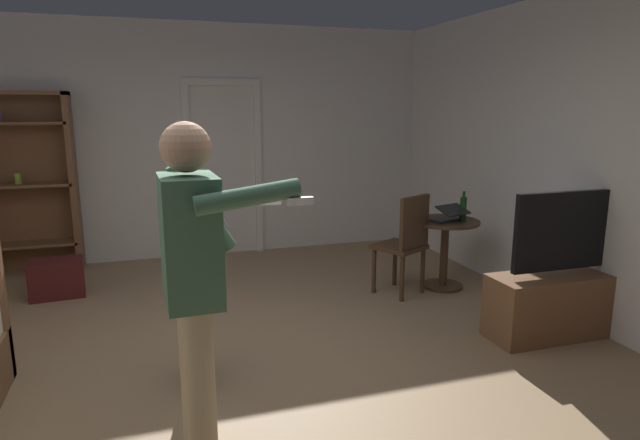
{
  "coord_description": "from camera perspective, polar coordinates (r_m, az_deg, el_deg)",
  "views": [
    {
      "loc": [
        -0.31,
        -3.29,
        1.81
      ],
      "look_at": [
        0.8,
        0.19,
        1.04
      ],
      "focal_mm": 30.32,
      "sensor_mm": 36.0,
      "label": 1
    }
  ],
  "objects": [
    {
      "name": "tv_flatscreen",
      "position": [
        4.79,
        24.42,
        -7.2
      ],
      "size": [
        1.27,
        0.4,
        1.18
      ],
      "color": "brown",
      "rests_on": "ground_plane"
    },
    {
      "name": "suitcase_dark",
      "position": [
        5.84,
        -26.03,
        -5.55
      ],
      "size": [
        0.51,
        0.35,
        0.36
      ],
      "primitive_type": "cube",
      "rotation": [
        0.0,
        0.0,
        0.09
      ],
      "color": "#4C1919",
      "rests_on": "ground_plane"
    },
    {
      "name": "side_table",
      "position": [
        5.57,
        13.03,
        -2.28
      ],
      "size": [
        0.67,
        0.67,
        0.7
      ],
      "color": "#4C331E",
      "rests_on": "ground_plane"
    },
    {
      "name": "person_striped_shirt",
      "position": [
        3.55,
        -13.23,
        -3.07
      ],
      "size": [
        0.67,
        0.61,
        1.59
      ],
      "color": "slate",
      "rests_on": "ground_plane"
    },
    {
      "name": "bottle_on_table",
      "position": [
        5.51,
        14.87,
        1.19
      ],
      "size": [
        0.06,
        0.06,
        0.3
      ],
      "color": "#153B13",
      "rests_on": "side_table"
    },
    {
      "name": "laptop",
      "position": [
        5.47,
        13.23,
        0.43
      ],
      "size": [
        0.4,
        0.41,
        0.17
      ],
      "color": "black",
      "rests_on": "side_table"
    },
    {
      "name": "bookshelf",
      "position": [
        6.65,
        -28.72,
        4.01
      ],
      "size": [
        1.03,
        0.32,
        1.97
      ],
      "color": "brown",
      "rests_on": "ground_plane"
    },
    {
      "name": "person_blue_shirt",
      "position": [
        2.7,
        -13.11,
        -5.72
      ],
      "size": [
        0.68,
        0.54,
        1.75
      ],
      "color": "tan",
      "rests_on": "ground_plane"
    },
    {
      "name": "wooden_chair",
      "position": [
        5.26,
        9.02,
        -2.16
      ],
      "size": [
        0.57,
        0.57,
        0.99
      ],
      "color": "#4C331E",
      "rests_on": "ground_plane"
    },
    {
      "name": "wall_back",
      "position": [
        6.72,
        -15.2,
        7.87
      ],
      "size": [
        6.47,
        0.12,
        2.77
      ],
      "primitive_type": "cube",
      "color": "silver",
      "rests_on": "ground_plane"
    },
    {
      "name": "doorway_frame",
      "position": [
        6.71,
        -10.19,
        6.68
      ],
      "size": [
        0.93,
        0.08,
        2.13
      ],
      "color": "white",
      "rests_on": "ground_plane"
    },
    {
      "name": "ground_plane",
      "position": [
        3.76,
        -11.33,
        -17.1
      ],
      "size": [
        7.38,
        7.38,
        0.0
      ],
      "primitive_type": "plane",
      "color": "#997A56"
    },
    {
      "name": "wall_right",
      "position": [
        4.8,
        28.95,
        5.35
      ],
      "size": [
        0.12,
        6.95,
        2.77
      ],
      "primitive_type": "cube",
      "color": "silver",
      "rests_on": "ground_plane"
    }
  ]
}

